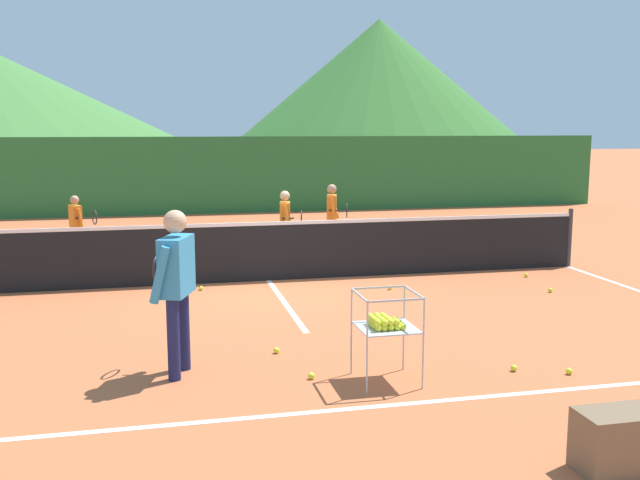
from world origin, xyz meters
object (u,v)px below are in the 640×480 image
at_px(tennis_ball_4, 526,275).
at_px(ball_cart, 385,323).
at_px(student_1, 286,220).
at_px(tennis_ball_8, 390,288).
at_px(tennis_ball_3, 311,376).
at_px(tennis_net, 268,251).
at_px(tennis_ball_2, 550,290).
at_px(student_0, 77,220).
at_px(instructor, 176,277).
at_px(tennis_ball_6, 201,288).
at_px(tennis_ball_9, 514,368).
at_px(student_2, 332,212).
at_px(tennis_ball_1, 569,371).
at_px(tennis_ball_7, 276,350).
at_px(tennis_ball_0, 162,291).

bearing_deg(tennis_ball_4, ball_cart, -132.46).
distance_m(student_1, tennis_ball_8, 2.93).
bearing_deg(tennis_ball_3, tennis_net, 86.59).
xyz_separation_m(student_1, tennis_ball_2, (3.51, -3.27, -0.77)).
distance_m(student_0, tennis_ball_2, 8.69).
height_order(instructor, ball_cart, instructor).
relative_size(student_0, tennis_ball_6, 17.76).
bearing_deg(tennis_net, tennis_ball_2, -23.63).
xyz_separation_m(ball_cart, tennis_ball_4, (3.85, 4.21, -0.56)).
xyz_separation_m(tennis_ball_3, tennis_ball_9, (2.09, -0.24, 0.00)).
bearing_deg(tennis_net, student_0, 139.07).
distance_m(student_1, tennis_ball_6, 2.70).
relative_size(instructor, student_1, 1.26).
xyz_separation_m(instructor, tennis_ball_8, (3.30, 3.16, -0.98)).
height_order(student_1, tennis_ball_6, student_1).
relative_size(student_1, tennis_ball_3, 19.68).
relative_size(tennis_ball_2, tennis_ball_6, 1.00).
bearing_deg(ball_cart, student_1, 88.74).
bearing_deg(student_2, tennis_ball_1, -84.96).
xyz_separation_m(tennis_ball_2, tennis_ball_7, (-4.56, -2.00, 0.00)).
bearing_deg(student_2, student_0, 174.68).
height_order(ball_cart, tennis_ball_8, ball_cart).
relative_size(student_0, tennis_ball_0, 17.76).
xyz_separation_m(tennis_ball_4, tennis_ball_7, (-4.76, -3.10, 0.00)).
distance_m(student_0, tennis_ball_8, 6.38).
distance_m(tennis_ball_3, tennis_ball_4, 6.05).
height_order(student_2, tennis_ball_0, student_2).
distance_m(student_0, tennis_ball_9, 9.28).
bearing_deg(tennis_ball_7, student_1, 78.81).
height_order(ball_cart, tennis_ball_2, ball_cart).
bearing_deg(student_2, tennis_net, -124.96).
height_order(tennis_ball_0, tennis_ball_9, same).
relative_size(ball_cart, tennis_ball_7, 13.22).
relative_size(ball_cart, tennis_ball_0, 13.22).
relative_size(student_0, tennis_ball_7, 17.76).
relative_size(tennis_ball_0, tennis_ball_1, 1.00).
height_order(tennis_ball_1, tennis_ball_4, same).
bearing_deg(instructor, tennis_ball_7, 22.58).
bearing_deg(ball_cart, tennis_ball_3, 162.63).
relative_size(tennis_ball_4, tennis_ball_6, 1.00).
bearing_deg(student_1, tennis_ball_8, -65.30).
height_order(tennis_ball_0, tennis_ball_2, same).
xyz_separation_m(instructor, student_2, (3.22, 6.60, -0.19)).
height_order(instructor, tennis_ball_1, instructor).
bearing_deg(student_0, tennis_ball_9, -56.75).
relative_size(tennis_ball_3, tennis_ball_4, 1.00).
xyz_separation_m(tennis_net, tennis_ball_9, (1.81, -4.91, -0.47)).
height_order(tennis_ball_2, tennis_ball_3, same).
bearing_deg(tennis_ball_9, tennis_ball_7, 153.92).
bearing_deg(tennis_ball_6, student_0, 122.92).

